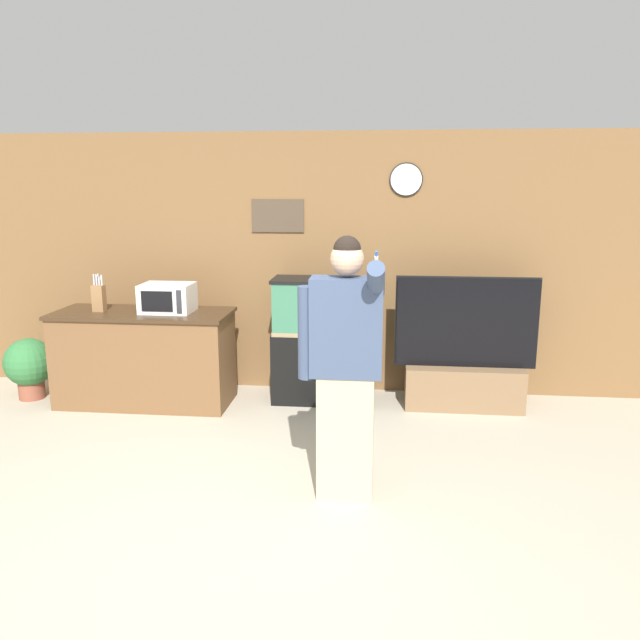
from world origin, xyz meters
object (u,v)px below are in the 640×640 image
knife_block (99,297)px  person_standing (345,366)px  potted_plant (29,365)px  aquarium_on_stand (324,340)px  counter_island (145,358)px  microwave (168,298)px  tv_on_stand (464,370)px

knife_block → person_standing: size_ratio=0.20×
potted_plant → aquarium_on_stand: bearing=4.9°
potted_plant → knife_block: bearing=-1.8°
counter_island → microwave: size_ratio=3.53×
person_standing → tv_on_stand: bearing=61.3°
counter_island → knife_block: 0.72m
person_standing → potted_plant: person_standing is taller
microwave → aquarium_on_stand: aquarium_on_stand is taller
potted_plant → counter_island: bearing=-0.3°
aquarium_on_stand → tv_on_stand: bearing=-2.3°
knife_block → potted_plant: (-0.79, 0.03, -0.70)m
aquarium_on_stand → person_standing: bearing=-80.3°
person_standing → microwave: bearing=136.7°
counter_island → potted_plant: 1.20m
knife_block → tv_on_stand: size_ratio=0.27×
aquarium_on_stand → potted_plant: 2.93m
knife_block → aquarium_on_stand: bearing=7.3°
microwave → tv_on_stand: tv_on_stand is taller
microwave → knife_block: (-0.66, -0.04, 0.00)m
microwave → aquarium_on_stand: 1.54m
knife_block → counter_island: bearing=2.8°
counter_island → knife_block: (-0.41, -0.02, 0.59)m
aquarium_on_stand → person_standing: size_ratio=0.68×
tv_on_stand → person_standing: bearing=-118.7°
tv_on_stand → potted_plant: 4.26m
microwave → person_standing: person_standing is taller
aquarium_on_stand → tv_on_stand: (1.35, -0.05, -0.24)m
aquarium_on_stand → person_standing: 1.97m
counter_island → microwave: 0.64m
microwave → knife_block: bearing=-176.5°
aquarium_on_stand → potted_plant: (-2.91, -0.25, -0.26)m
aquarium_on_stand → potted_plant: size_ratio=1.99×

